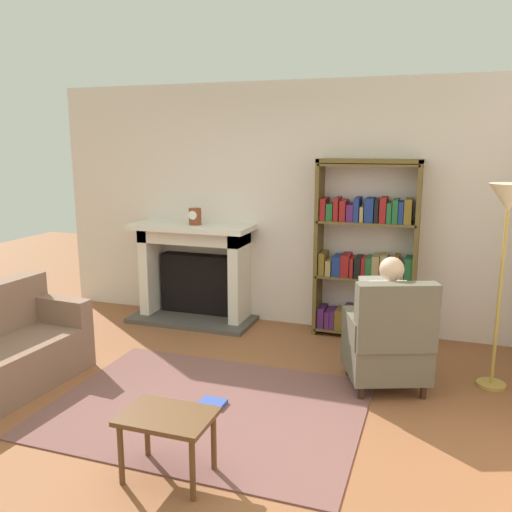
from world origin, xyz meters
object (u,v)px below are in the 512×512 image
(side_table, at_px, (167,424))
(mantel_clock, at_px, (195,216))
(seated_reader, at_px, (386,315))
(floor_lamp, at_px, (507,216))
(bookshelf, at_px, (366,255))
(armchair_reading, at_px, (388,342))
(fireplace, at_px, (195,269))

(side_table, bearing_deg, mantel_clock, 111.66)
(mantel_clock, xyz_separation_m, seated_reader, (2.22, -0.99, -0.61))
(mantel_clock, relative_size, floor_lamp, 0.11)
(seated_reader, height_order, floor_lamp, floor_lamp)
(floor_lamp, bearing_deg, side_table, -134.46)
(seated_reader, bearing_deg, floor_lamp, 174.40)
(bookshelf, xyz_separation_m, armchair_reading, (0.37, -1.24, -0.47))
(seated_reader, bearing_deg, bookshelf, -94.83)
(mantel_clock, distance_m, side_table, 3.12)
(fireplace, height_order, seated_reader, same)
(mantel_clock, bearing_deg, armchair_reading, -25.99)
(bookshelf, bearing_deg, mantel_clock, -175.90)
(armchair_reading, relative_size, floor_lamp, 0.56)
(bookshelf, height_order, seated_reader, bookshelf)
(bookshelf, relative_size, side_table, 3.36)
(mantel_clock, distance_m, armchair_reading, 2.65)
(armchair_reading, distance_m, floor_lamp, 1.39)
(side_table, xyz_separation_m, floor_lamp, (2.00, 2.04, 1.10))
(fireplace, xyz_separation_m, bookshelf, (1.95, 0.04, 0.30))
(fireplace, relative_size, floor_lamp, 0.83)
(bookshelf, xyz_separation_m, seated_reader, (0.33, -1.13, -0.27))
(seated_reader, relative_size, side_table, 2.04)
(side_table, bearing_deg, bookshelf, 74.99)
(mantel_clock, relative_size, seated_reader, 0.16)
(bookshelf, bearing_deg, side_table, -105.01)
(armchair_reading, bearing_deg, fireplace, -48.55)
(mantel_clock, xyz_separation_m, bookshelf, (1.89, 0.14, -0.34))
(bookshelf, distance_m, seated_reader, 1.21)
(fireplace, distance_m, bookshelf, 1.97)
(armchair_reading, height_order, side_table, armchair_reading)
(mantel_clock, relative_size, bookshelf, 0.10)
(fireplace, bearing_deg, side_table, -68.02)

